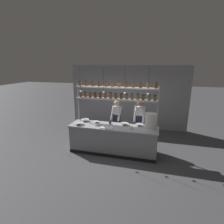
{
  "coord_description": "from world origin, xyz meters",
  "views": [
    {
      "loc": [
        1.31,
        -5.11,
        2.82
      ],
      "look_at": [
        -0.09,
        0.2,
        1.32
      ],
      "focal_mm": 28.0,
      "sensor_mm": 36.0,
      "label": 1
    }
  ],
  "objects_px": {
    "spice_shelf_unit": "(116,94)",
    "cutting_board": "(107,127)",
    "chef_center": "(139,120)",
    "chef_left": "(117,119)",
    "prep_bowl_near_left": "(79,124)",
    "container_stack": "(150,121)",
    "prep_bowl_center_front": "(85,120)",
    "prep_bowl_far_left": "(140,125)",
    "serving_cup_front": "(132,128)",
    "serving_cup_by_board": "(110,123)",
    "prep_bowl_center_back": "(96,122)",
    "prep_bowl_near_right": "(124,124)"
  },
  "relations": [
    {
      "from": "spice_shelf_unit",
      "to": "serving_cup_by_board",
      "type": "bearing_deg",
      "value": -127.61
    },
    {
      "from": "chef_center",
      "to": "serving_cup_front",
      "type": "height_order",
      "value": "chef_center"
    },
    {
      "from": "cutting_board",
      "to": "serving_cup_front",
      "type": "distance_m",
      "value": 0.78
    },
    {
      "from": "prep_bowl_center_back",
      "to": "serving_cup_by_board",
      "type": "height_order",
      "value": "serving_cup_by_board"
    },
    {
      "from": "serving_cup_front",
      "to": "serving_cup_by_board",
      "type": "bearing_deg",
      "value": 157.03
    },
    {
      "from": "serving_cup_by_board",
      "to": "serving_cup_front",
      "type": "bearing_deg",
      "value": -22.97
    },
    {
      "from": "spice_shelf_unit",
      "to": "prep_bowl_far_left",
      "type": "distance_m",
      "value": 1.24
    },
    {
      "from": "prep_bowl_center_back",
      "to": "prep_bowl_near_right",
      "type": "distance_m",
      "value": 0.97
    },
    {
      "from": "chef_center",
      "to": "serving_cup_front",
      "type": "distance_m",
      "value": 0.81
    },
    {
      "from": "prep_bowl_center_front",
      "to": "serving_cup_front",
      "type": "bearing_deg",
      "value": -13.29
    },
    {
      "from": "chef_left",
      "to": "prep_bowl_near_left",
      "type": "bearing_deg",
      "value": -125.22
    },
    {
      "from": "spice_shelf_unit",
      "to": "serving_cup_front",
      "type": "relative_size",
      "value": 25.66
    },
    {
      "from": "container_stack",
      "to": "prep_bowl_center_back",
      "type": "bearing_deg",
      "value": 177.73
    },
    {
      "from": "serving_cup_by_board",
      "to": "container_stack",
      "type": "bearing_deg",
      "value": -2.32
    },
    {
      "from": "chef_center",
      "to": "container_stack",
      "type": "relative_size",
      "value": 3.55
    },
    {
      "from": "cutting_board",
      "to": "prep_bowl_center_front",
      "type": "bearing_deg",
      "value": 155.22
    },
    {
      "from": "container_stack",
      "to": "prep_bowl_center_front",
      "type": "xyz_separation_m",
      "value": [
        -2.22,
        0.13,
        -0.2
      ]
    },
    {
      "from": "prep_bowl_far_left",
      "to": "prep_bowl_near_left",
      "type": "bearing_deg",
      "value": -168.52
    },
    {
      "from": "prep_bowl_near_right",
      "to": "serving_cup_by_board",
      "type": "relative_size",
      "value": 2.39
    },
    {
      "from": "chef_center",
      "to": "prep_bowl_center_back",
      "type": "height_order",
      "value": "chef_center"
    },
    {
      "from": "spice_shelf_unit",
      "to": "cutting_board",
      "type": "bearing_deg",
      "value": -105.65
    },
    {
      "from": "container_stack",
      "to": "cutting_board",
      "type": "xyz_separation_m",
      "value": [
        -1.3,
        -0.3,
        -0.23
      ]
    },
    {
      "from": "spice_shelf_unit",
      "to": "prep_bowl_near_right",
      "type": "bearing_deg",
      "value": -27.46
    },
    {
      "from": "chef_left",
      "to": "prep_bowl_center_front",
      "type": "xyz_separation_m",
      "value": [
        -1.01,
        -0.49,
        0.03
      ]
    },
    {
      "from": "chef_left",
      "to": "prep_bowl_center_front",
      "type": "distance_m",
      "value": 1.12
    },
    {
      "from": "prep_bowl_center_front",
      "to": "prep_bowl_center_back",
      "type": "xyz_separation_m",
      "value": [
        0.43,
        -0.05,
        -0.01
      ]
    },
    {
      "from": "prep_bowl_near_right",
      "to": "chef_left",
      "type": "bearing_deg",
      "value": 125.56
    },
    {
      "from": "serving_cup_by_board",
      "to": "chef_center",
      "type": "bearing_deg",
      "value": 27.33
    },
    {
      "from": "spice_shelf_unit",
      "to": "container_stack",
      "type": "distance_m",
      "value": 1.38
    },
    {
      "from": "spice_shelf_unit",
      "to": "prep_bowl_far_left",
      "type": "height_order",
      "value": "spice_shelf_unit"
    },
    {
      "from": "chef_center",
      "to": "spice_shelf_unit",
      "type": "bearing_deg",
      "value": -154.6
    },
    {
      "from": "chef_left",
      "to": "prep_bowl_far_left",
      "type": "distance_m",
      "value": 1.0
    },
    {
      "from": "container_stack",
      "to": "prep_bowl_near_right",
      "type": "relative_size",
      "value": 1.82
    },
    {
      "from": "cutting_board",
      "to": "prep_bowl_near_right",
      "type": "height_order",
      "value": "prep_bowl_near_right"
    },
    {
      "from": "container_stack",
      "to": "prep_bowl_near_left",
      "type": "height_order",
      "value": "container_stack"
    },
    {
      "from": "spice_shelf_unit",
      "to": "prep_bowl_center_front",
      "type": "height_order",
      "value": "spice_shelf_unit"
    },
    {
      "from": "chef_center",
      "to": "prep_bowl_center_back",
      "type": "xyz_separation_m",
      "value": [
        -1.4,
        -0.45,
        -0.03
      ]
    },
    {
      "from": "container_stack",
      "to": "prep_bowl_far_left",
      "type": "relative_size",
      "value": 1.94
    },
    {
      "from": "spice_shelf_unit",
      "to": "prep_bowl_near_left",
      "type": "height_order",
      "value": "spice_shelf_unit"
    },
    {
      "from": "prep_bowl_center_front",
      "to": "serving_cup_front",
      "type": "relative_size",
      "value": 2.57
    },
    {
      "from": "spice_shelf_unit",
      "to": "prep_bowl_center_front",
      "type": "distance_m",
      "value": 1.42
    },
    {
      "from": "prep_bowl_far_left",
      "to": "serving_cup_front",
      "type": "distance_m",
      "value": 0.44
    },
    {
      "from": "prep_bowl_far_left",
      "to": "container_stack",
      "type": "bearing_deg",
      "value": -20.27
    },
    {
      "from": "chef_left",
      "to": "cutting_board",
      "type": "xyz_separation_m",
      "value": [
        -0.09,
        -0.91,
        0.01
      ]
    },
    {
      "from": "chef_center",
      "to": "chef_left",
      "type": "bearing_deg",
      "value": 178.53
    },
    {
      "from": "prep_bowl_center_front",
      "to": "prep_bowl_near_right",
      "type": "xyz_separation_m",
      "value": [
        1.4,
        -0.06,
        -0.0
      ]
    },
    {
      "from": "serving_cup_front",
      "to": "container_stack",
      "type": "bearing_deg",
      "value": 27.63
    },
    {
      "from": "chef_center",
      "to": "prep_bowl_near_left",
      "type": "relative_size",
      "value": 5.71
    },
    {
      "from": "container_stack",
      "to": "prep_bowl_center_front",
      "type": "bearing_deg",
      "value": 176.76
    },
    {
      "from": "chef_left",
      "to": "prep_bowl_center_back",
      "type": "distance_m",
      "value": 0.8
    }
  ]
}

